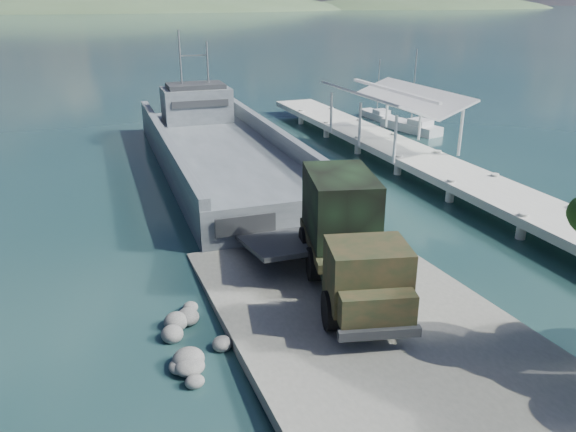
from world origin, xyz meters
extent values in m
plane|color=#1B4140|center=(0.00, 0.00, 0.00)|extent=(1400.00, 1400.00, 0.00)
cube|color=slate|center=(0.00, -1.00, 0.25)|extent=(10.00, 18.00, 0.50)
cube|color=#B8B7AD|center=(13.00, 18.00, 1.00)|extent=(4.00, 44.00, 0.50)
cube|color=#4E565B|center=(0.36, 21.89, 0.42)|extent=(9.28, 28.39, 2.35)
cube|color=#4E565B|center=(-3.58, 22.00, 2.16)|extent=(1.40, 28.16, 1.22)
cube|color=#4E565B|center=(4.30, 21.77, 2.16)|extent=(1.40, 28.16, 1.22)
cube|color=#4E565B|center=(-0.06, 7.91, 0.94)|extent=(8.45, 0.63, 2.44)
cube|color=#4E565B|center=(0.64, 31.27, 3.00)|extent=(5.74, 3.92, 2.82)
cube|color=#2B2E31|center=(0.64, 31.27, 4.60)|extent=(4.78, 3.14, 0.38)
cylinder|color=gray|center=(-0.49, 31.30, 6.76)|extent=(0.15, 0.15, 4.69)
cylinder|color=gray|center=(1.76, 31.23, 6.29)|extent=(0.15, 0.15, 3.75)
cylinder|color=black|center=(-1.55, -0.87, 1.22)|extent=(0.83, 1.51, 1.43)
cylinder|color=black|center=(0.90, -1.48, 1.22)|extent=(0.83, 1.51, 1.43)
cylinder|color=black|center=(-0.65, 2.76, 1.22)|extent=(0.83, 1.51, 1.43)
cylinder|color=black|center=(1.81, 2.15, 1.22)|extent=(0.83, 1.51, 1.43)
cylinder|color=black|center=(-0.12, 4.90, 1.22)|extent=(0.83, 1.51, 1.43)
cylinder|color=black|center=(2.34, 4.28, 1.22)|extent=(0.83, 1.51, 1.43)
cube|color=black|center=(0.42, 1.81, 1.38)|extent=(4.37, 8.70, 0.28)
cube|color=black|center=(-0.30, -1.07, 2.54)|extent=(3.20, 2.80, 2.20)
cube|color=black|center=(-0.62, -2.35, 1.99)|extent=(2.70, 1.57, 1.10)
cube|color=black|center=(0.79, 3.31, 1.77)|extent=(3.89, 5.58, 0.39)
cube|color=black|center=(0.84, 3.52, 3.36)|extent=(3.57, 4.70, 2.75)
cube|color=#2B2E31|center=(-0.75, -2.89, 1.33)|extent=(2.74, 0.93, 0.33)
imported|color=black|center=(-0.98, 0.48, 1.51)|extent=(0.78, 0.56, 2.02)
cube|color=silver|center=(19.68, 27.42, 0.28)|extent=(3.17, 6.47, 1.02)
cube|color=silver|center=(19.93, 26.31, 0.96)|extent=(1.95, 2.12, 0.68)
cylinder|color=gray|center=(19.68, 27.42, 3.96)|extent=(0.11, 0.11, 6.79)
cube|color=silver|center=(19.62, 33.70, 0.23)|extent=(1.54, 5.00, 0.81)
cube|color=silver|center=(19.64, 32.80, 0.77)|extent=(1.29, 1.47, 0.54)
cylinder|color=gray|center=(19.62, 33.70, 3.16)|extent=(0.09, 0.09, 5.42)
camera|label=1|loc=(-9.09, -16.44, 11.52)|focal=35.00mm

